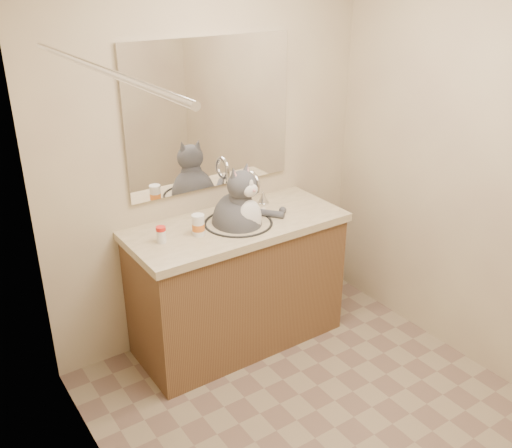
{
  "coord_description": "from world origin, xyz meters",
  "views": [
    {
      "loc": [
        -1.66,
        -1.69,
        2.26
      ],
      "look_at": [
        -0.07,
        0.65,
        0.97
      ],
      "focal_mm": 40.0,
      "sensor_mm": 36.0,
      "label": 1
    }
  ],
  "objects_px": {
    "cat": "(239,219)",
    "grey_canister": "(201,229)",
    "pill_bottle_redcap": "(161,235)",
    "pill_bottle_orange": "(198,225)"
  },
  "relations": [
    {
      "from": "pill_bottle_orange",
      "to": "grey_canister",
      "type": "bearing_deg",
      "value": 5.01
    },
    {
      "from": "cat",
      "to": "pill_bottle_redcap",
      "type": "relative_size",
      "value": 6.14
    },
    {
      "from": "cat",
      "to": "pill_bottle_redcap",
      "type": "distance_m",
      "value": 0.5
    },
    {
      "from": "cat",
      "to": "grey_canister",
      "type": "xyz_separation_m",
      "value": [
        -0.26,
        -0.0,
        0.01
      ]
    },
    {
      "from": "pill_bottle_redcap",
      "to": "pill_bottle_orange",
      "type": "relative_size",
      "value": 0.76
    },
    {
      "from": "pill_bottle_redcap",
      "to": "cat",
      "type": "bearing_deg",
      "value": -3.09
    },
    {
      "from": "cat",
      "to": "pill_bottle_redcap",
      "type": "height_order",
      "value": "cat"
    },
    {
      "from": "cat",
      "to": "pill_bottle_redcap",
      "type": "xyz_separation_m",
      "value": [
        -0.49,
        0.03,
        0.02
      ]
    },
    {
      "from": "cat",
      "to": "pill_bottle_orange",
      "type": "xyz_separation_m",
      "value": [
        -0.28,
        -0.0,
        0.03
      ]
    },
    {
      "from": "pill_bottle_orange",
      "to": "cat",
      "type": "bearing_deg",
      "value": 0.76
    }
  ]
}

